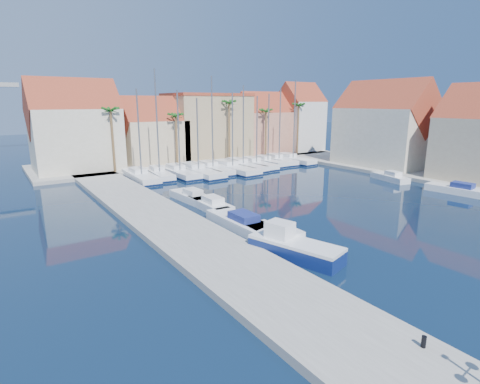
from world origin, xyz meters
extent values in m
plane|color=black|center=(0.00, 0.00, 0.00)|extent=(260.00, 260.00, 0.00)
cube|color=gray|center=(-9.00, 13.50, 0.25)|extent=(6.00, 77.00, 0.50)
cube|color=gray|center=(10.00, 48.00, 0.25)|extent=(54.00, 16.00, 0.50)
cube|color=gray|center=(32.00, 15.00, 0.25)|extent=(12.00, 60.00, 0.50)
cylinder|color=black|center=(-7.05, -6.31, 0.76)|extent=(0.21, 0.21, 0.52)
cube|color=navy|center=(-4.41, 4.51, 0.50)|extent=(3.97, 6.96, 0.99)
cube|color=white|center=(-4.41, 4.51, 1.10)|extent=(3.97, 6.96, 0.22)
cube|color=white|center=(-4.78, 5.78, 1.71)|extent=(1.87, 2.09, 1.21)
cube|color=white|center=(-3.66, 7.09, 0.40)|extent=(2.56, 7.26, 0.80)
cube|color=white|center=(-3.69, 6.37, 1.10)|extent=(1.70, 2.57, 0.60)
cube|color=white|center=(-3.97, 12.20, 0.40)|extent=(2.38, 7.36, 0.80)
cube|color=navy|center=(-3.96, 11.47, 1.10)|extent=(1.66, 2.58, 0.60)
cube|color=white|center=(-3.30, 18.47, 0.40)|extent=(2.11, 6.39, 0.80)
cube|color=white|center=(-3.30, 17.83, 1.10)|extent=(1.45, 2.24, 0.60)
cube|color=white|center=(-3.51, 22.43, 0.40)|extent=(2.32, 6.16, 0.80)
cube|color=white|center=(-3.47, 21.83, 1.10)|extent=(1.49, 2.20, 0.60)
cube|color=white|center=(24.00, 7.93, 0.40)|extent=(2.73, 6.69, 0.80)
cube|color=navy|center=(24.07, 7.29, 1.10)|extent=(1.68, 2.41, 0.60)
cube|color=white|center=(24.00, 16.79, 0.40)|extent=(3.02, 5.96, 0.80)
cube|color=white|center=(23.88, 16.24, 1.10)|extent=(1.68, 2.22, 0.60)
cube|color=white|center=(-4.28, 35.96, 0.50)|extent=(2.88, 9.92, 1.00)
cube|color=#0C1A3D|center=(-4.28, 35.96, 0.18)|extent=(2.94, 9.98, 0.28)
cube|color=white|center=(-4.25, 36.95, 1.30)|extent=(1.89, 3.01, 0.60)
cylinder|color=slate|center=(-4.29, 35.47, 6.59)|extent=(0.20, 0.20, 11.18)
cube|color=white|center=(-1.57, 36.16, 0.50)|extent=(2.86, 8.56, 1.00)
cube|color=#0C1A3D|center=(-1.57, 36.16, 0.18)|extent=(2.93, 8.63, 0.28)
cube|color=white|center=(-1.50, 37.00, 1.30)|extent=(1.73, 2.64, 0.60)
cylinder|color=slate|center=(-1.60, 35.74, 7.90)|extent=(0.20, 0.20, 13.80)
cube|color=white|center=(1.36, 35.89, 0.50)|extent=(2.68, 10.01, 1.00)
cube|color=#0C1A3D|center=(1.36, 35.89, 0.18)|extent=(2.74, 10.07, 0.28)
cube|color=white|center=(1.35, 36.89, 1.30)|extent=(1.84, 3.01, 0.60)
cylinder|color=slate|center=(1.37, 35.39, 6.55)|extent=(0.20, 0.20, 11.09)
cube|color=white|center=(4.02, 35.38, 0.50)|extent=(3.61, 11.98, 1.00)
cube|color=#0C1A3D|center=(4.02, 35.38, 0.18)|extent=(3.67, 12.04, 0.28)
cube|color=white|center=(3.97, 36.56, 1.30)|extent=(2.31, 3.65, 0.60)
cylinder|color=slate|center=(4.05, 34.79, 6.02)|extent=(0.20, 0.20, 10.04)
cube|color=white|center=(6.80, 35.82, 0.50)|extent=(2.81, 10.10, 1.00)
cube|color=#0C1A3D|center=(6.80, 35.82, 0.18)|extent=(2.87, 10.16, 0.28)
cube|color=white|center=(6.82, 36.82, 1.30)|extent=(1.89, 3.05, 0.60)
cylinder|color=slate|center=(6.79, 35.31, 7.56)|extent=(0.20, 0.20, 13.12)
cube|color=white|center=(9.66, 34.90, 0.50)|extent=(3.63, 12.12, 1.00)
cube|color=#0C1A3D|center=(9.66, 34.90, 0.18)|extent=(3.69, 12.18, 0.28)
cube|color=white|center=(9.61, 36.10, 1.30)|extent=(2.34, 3.69, 0.60)
cylinder|color=slate|center=(9.69, 34.31, 6.45)|extent=(0.20, 0.20, 10.90)
cube|color=white|center=(12.28, 35.78, 0.50)|extent=(3.37, 10.93, 1.00)
cube|color=#0C1A3D|center=(12.28, 35.78, 0.18)|extent=(3.44, 10.99, 0.28)
cube|color=white|center=(12.22, 36.86, 1.30)|extent=(2.13, 3.34, 0.60)
cylinder|color=slate|center=(12.31, 35.24, 6.98)|extent=(0.20, 0.20, 11.96)
cube|color=white|center=(14.83, 35.58, 0.50)|extent=(2.69, 9.90, 1.00)
cube|color=#0C1A3D|center=(14.83, 35.58, 0.18)|extent=(2.75, 9.96, 0.28)
cube|color=white|center=(14.85, 36.56, 1.30)|extent=(1.83, 2.98, 0.60)
cylinder|color=slate|center=(14.83, 35.08, 6.21)|extent=(0.20, 0.20, 10.42)
cube|color=white|center=(17.72, 36.21, 0.50)|extent=(2.58, 8.40, 1.00)
cube|color=#0C1A3D|center=(17.72, 36.21, 0.18)|extent=(2.64, 8.46, 0.28)
cube|color=white|center=(17.67, 37.04, 1.30)|extent=(1.63, 2.56, 0.60)
cylinder|color=slate|center=(17.74, 35.80, 6.41)|extent=(0.20, 0.20, 10.81)
cube|color=white|center=(20.55, 36.67, 0.50)|extent=(3.17, 9.38, 1.00)
cube|color=#0C1A3D|center=(20.55, 36.67, 0.18)|extent=(3.23, 9.45, 0.28)
cube|color=white|center=(20.62, 37.59, 1.30)|extent=(1.90, 2.90, 0.60)
cylinder|color=slate|center=(20.51, 36.21, 6.80)|extent=(0.20, 0.20, 11.60)
cube|color=white|center=(23.11, 36.02, 0.50)|extent=(3.09, 10.14, 1.00)
cube|color=#0C1A3D|center=(23.11, 36.02, 0.18)|extent=(3.15, 10.20, 0.28)
cube|color=white|center=(23.06, 37.03, 1.30)|extent=(1.97, 3.09, 0.60)
cylinder|color=slate|center=(23.13, 35.52, 7.55)|extent=(0.20, 0.20, 13.09)
cube|color=beige|center=(-10.00, 47.00, 5.00)|extent=(12.00, 9.00, 9.00)
cube|color=maroon|center=(-10.00, 47.00, 9.50)|extent=(12.30, 9.00, 9.00)
cube|color=tan|center=(2.00, 47.00, 4.00)|extent=(10.00, 8.00, 7.00)
cube|color=maroon|center=(2.00, 47.00, 7.50)|extent=(10.30, 8.00, 8.00)
cube|color=tan|center=(13.00, 48.00, 6.00)|extent=(14.00, 10.00, 11.00)
cube|color=maroon|center=(13.00, 48.00, 11.75)|extent=(14.20, 10.20, 0.50)
cube|color=#B26F5A|center=(25.00, 47.00, 4.50)|extent=(10.00, 8.00, 8.00)
cube|color=maroon|center=(25.00, 47.00, 8.50)|extent=(10.30, 8.00, 8.00)
cube|color=silver|center=(34.00, 46.00, 5.50)|extent=(8.00, 8.00, 10.00)
cube|color=maroon|center=(34.00, 46.00, 10.50)|extent=(8.30, 8.00, 8.00)
cube|color=beige|center=(32.00, 24.00, 5.00)|extent=(9.00, 14.00, 9.00)
cube|color=maroon|center=(32.00, 24.00, 9.50)|extent=(9.00, 14.30, 9.00)
cylinder|color=brown|center=(-6.00, 42.00, 5.00)|extent=(0.36, 0.36, 9.00)
sphere|color=#195518|center=(-6.00, 42.00, 9.35)|extent=(2.60, 2.60, 2.60)
cylinder|color=brown|center=(4.00, 42.00, 4.50)|extent=(0.36, 0.36, 8.00)
sphere|color=#195518|center=(4.00, 42.00, 8.35)|extent=(2.60, 2.60, 2.60)
cylinder|color=brown|center=(14.00, 42.00, 5.50)|extent=(0.36, 0.36, 10.00)
sphere|color=#195518|center=(14.00, 42.00, 10.35)|extent=(2.60, 2.60, 2.60)
cylinder|color=brown|center=(22.00, 42.00, 4.75)|extent=(0.36, 0.36, 8.50)
sphere|color=#195518|center=(22.00, 42.00, 8.85)|extent=(2.60, 2.60, 2.60)
cylinder|color=brown|center=(30.00, 42.00, 5.25)|extent=(0.36, 0.36, 9.50)
sphere|color=#195518|center=(30.00, 42.00, 9.85)|extent=(2.60, 2.60, 2.60)
camera|label=1|loc=(-21.09, -13.38, 10.52)|focal=28.00mm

